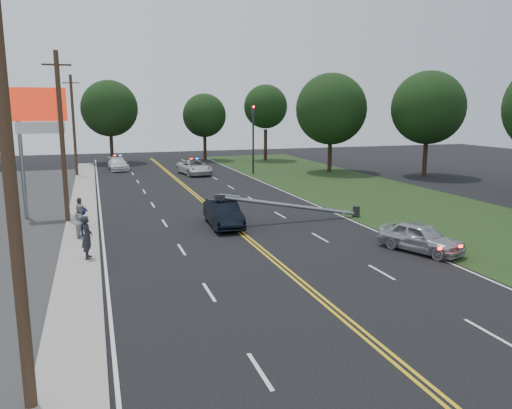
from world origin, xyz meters
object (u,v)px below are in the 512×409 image
object	(u,v)px
utility_pole_mid	(62,138)
emergency_a	(194,167)
waiting_sedan	(421,237)
bystander_a	(87,237)
bystander_c	(83,221)
fallen_streetlight	(299,206)
traffic_signal	(253,133)
crashed_sedan	(223,213)
utility_pole_far	(74,125)
utility_pole_near	(11,191)
emergency_b	(118,164)
bystander_d	(80,213)
pylon_sign	(40,121)
bystander_b	(81,221)

from	to	relation	value
utility_pole_mid	emergency_a	size ratio (longest dim) A/B	1.88
waiting_sedan	bystander_a	bearing A→B (deg)	144.71
bystander_c	bystander_a	bearing A→B (deg)	173.65
fallen_streetlight	bystander_c	size ratio (longest dim) A/B	5.97
traffic_signal	crashed_sedan	bearing A→B (deg)	-112.01
fallen_streetlight	bystander_c	xyz separation A→B (m)	(-12.43, -0.17, -0.01)
utility_pole_far	bystander_a	world-z (taller)	utility_pole_far
utility_pole_mid	bystander_a	xyz separation A→B (m)	(1.20, -8.43, -3.98)
traffic_signal	utility_pole_near	world-z (taller)	utility_pole_near
waiting_sedan	emergency_b	bearing A→B (deg)	85.39
traffic_signal	utility_pole_near	xyz separation A→B (m)	(-17.50, -38.00, 0.88)
bystander_c	waiting_sedan	bearing A→B (deg)	-126.16
bystander_a	bystander_c	size ratio (longest dim) A/B	1.25
utility_pole_mid	emergency_a	distance (m)	23.01
emergency_a	bystander_d	bearing A→B (deg)	-125.35
utility_pole_far	waiting_sedan	distance (m)	37.86
pylon_sign	fallen_streetlight	distance (m)	16.66
crashed_sedan	bystander_c	xyz separation A→B (m)	(-7.71, -0.31, 0.14)
waiting_sedan	utility_pole_near	bearing A→B (deg)	-176.06
bystander_a	utility_pole_far	bearing A→B (deg)	7.72
fallen_streetlight	utility_pole_near	world-z (taller)	utility_pole_near
utility_pole_mid	pylon_sign	bearing A→B (deg)	123.02
pylon_sign	bystander_b	bearing A→B (deg)	-71.34
traffic_signal	crashed_sedan	world-z (taller)	traffic_signal
bystander_d	bystander_b	bearing A→B (deg)	-162.51
emergency_a	bystander_d	distance (m)	24.03
bystander_d	utility_pole_near	bearing A→B (deg)	-167.88
utility_pole_near	bystander_b	xyz separation A→B (m)	(0.88, 15.55, -4.08)
pylon_sign	crashed_sedan	xyz separation A→B (m)	(9.96, -5.86, -5.23)
traffic_signal	emergency_a	bearing A→B (deg)	166.54
utility_pole_near	utility_pole_far	distance (m)	42.00
utility_pole_mid	bystander_a	world-z (taller)	utility_pole_mid
emergency_a	emergency_b	distance (m)	9.62
traffic_signal	utility_pole_near	size ratio (longest dim) A/B	0.70
pylon_sign	bystander_c	xyz separation A→B (m)	(2.26, -6.17, -5.09)
utility_pole_mid	bystander_b	world-z (taller)	utility_pole_mid
fallen_streetlight	utility_pole_mid	xyz separation A→B (m)	(-13.39, 4.00, 4.17)
pylon_sign	bystander_d	xyz separation A→B (m)	(2.06, -4.05, -5.02)
traffic_signal	bystander_b	xyz separation A→B (m)	(-16.62, -22.45, -3.20)
traffic_signal	waiting_sedan	size ratio (longest dim) A/B	1.71
traffic_signal	utility_pole_far	bearing A→B (deg)	167.11
waiting_sedan	pylon_sign	bearing A→B (deg)	119.31
emergency_a	fallen_streetlight	bearing A→B (deg)	-94.18
waiting_sedan	bystander_b	size ratio (longest dim) A/B	2.34
utility_pole_mid	emergency_a	world-z (taller)	utility_pole_mid
crashed_sedan	bystander_d	distance (m)	8.11
waiting_sedan	bystander_d	world-z (taller)	bystander_d
waiting_sedan	bystander_c	bearing A→B (deg)	130.91
fallen_streetlight	bystander_d	size ratio (longest dim) A/B	5.49
bystander_d	bystander_a	bearing A→B (deg)	-161.51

